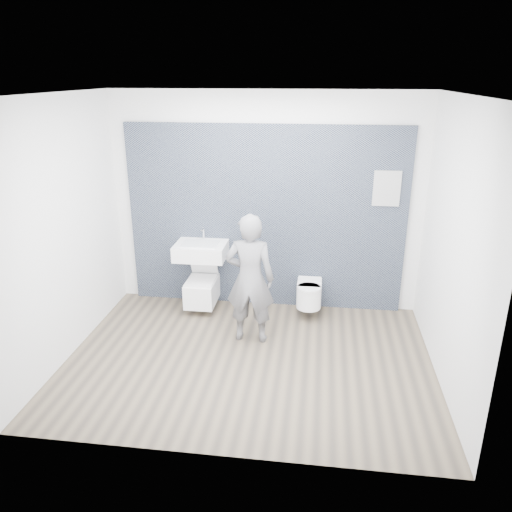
# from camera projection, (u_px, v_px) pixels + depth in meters

# --- Properties ---
(ground) EXTENTS (4.00, 4.00, 0.00)m
(ground) POSITION_uv_depth(u_px,v_px,m) (249.00, 359.00, 5.52)
(ground) COLOR brown
(ground) RESTS_ON ground
(room_shell) EXTENTS (4.00, 4.00, 4.00)m
(room_shell) POSITION_uv_depth(u_px,v_px,m) (248.00, 207.00, 4.92)
(room_shell) COLOR silver
(room_shell) RESTS_ON ground
(tile_wall) EXTENTS (3.60, 0.06, 2.40)m
(tile_wall) POSITION_uv_depth(u_px,v_px,m) (264.00, 302.00, 6.89)
(tile_wall) COLOR black
(tile_wall) RESTS_ON ground
(washbasin) EXTENTS (0.65, 0.49, 0.49)m
(washbasin) POSITION_uv_depth(u_px,v_px,m) (201.00, 250.00, 6.45)
(washbasin) COLOR white
(washbasin) RESTS_ON ground
(toilet_square) EXTENTS (0.38, 0.55, 0.70)m
(toilet_square) POSITION_uv_depth(u_px,v_px,m) (202.00, 289.00, 6.62)
(toilet_square) COLOR white
(toilet_square) RESTS_ON ground
(toilet_rounded) EXTENTS (0.32, 0.54, 0.29)m
(toilet_rounded) POSITION_uv_depth(u_px,v_px,m) (309.00, 294.00, 6.43)
(toilet_rounded) COLOR white
(toilet_rounded) RESTS_ON ground
(info_placard) EXTENTS (0.33, 0.03, 0.44)m
(info_placard) POSITION_uv_depth(u_px,v_px,m) (376.00, 310.00, 6.66)
(info_placard) COLOR silver
(info_placard) RESTS_ON ground
(visitor) EXTENTS (0.56, 0.37, 1.54)m
(visitor) POSITION_uv_depth(u_px,v_px,m) (250.00, 279.00, 5.69)
(visitor) COLOR slate
(visitor) RESTS_ON ground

